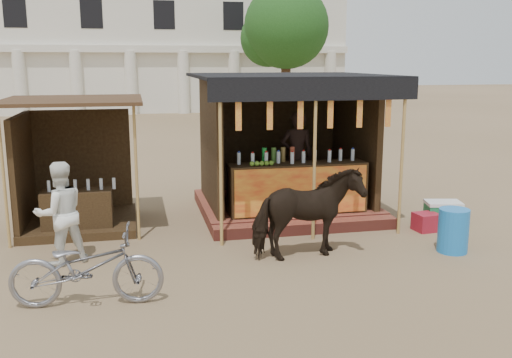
{
  "coord_description": "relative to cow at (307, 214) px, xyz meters",
  "views": [
    {
      "loc": [
        -1.96,
        -7.5,
        3.03
      ],
      "look_at": [
        0.0,
        1.6,
        1.1
      ],
      "focal_mm": 40.0,
      "sensor_mm": 36.0,
      "label": 1
    }
  ],
  "objects": [
    {
      "name": "motorbike",
      "position": [
        -3.22,
        -1.09,
        -0.22
      ],
      "size": [
        1.95,
        0.82,
        1.0
      ],
      "primitive_type": "imported",
      "rotation": [
        0.0,
        0.0,
        1.49
      ],
      "color": "gray",
      "rests_on": "ground"
    },
    {
      "name": "ground",
      "position": [
        -0.6,
        -0.63,
        -0.72
      ],
      "size": [
        120.0,
        120.0,
        0.0
      ],
      "primitive_type": "plane",
      "color": "#846B4C",
      "rests_on": "ground"
    },
    {
      "name": "main_stall",
      "position": [
        0.41,
        2.73,
        0.32
      ],
      "size": [
        3.6,
        3.61,
        2.78
      ],
      "color": "brown",
      "rests_on": "ground"
    },
    {
      "name": "bystander",
      "position": [
        -3.7,
        0.58,
        0.07
      ],
      "size": [
        0.93,
        0.84,
        1.58
      ],
      "primitive_type": "imported",
      "rotation": [
        0.0,
        0.0,
        3.53
      ],
      "color": "white",
      "rests_on": "ground"
    },
    {
      "name": "tree",
      "position": [
        5.21,
        21.51,
        3.92
      ],
      "size": [
        4.5,
        4.4,
        7.0
      ],
      "color": "#382314",
      "rests_on": "ground"
    },
    {
      "name": "red_crate",
      "position": [
        2.57,
        0.97,
        -0.55
      ],
      "size": [
        0.45,
        0.42,
        0.32
      ],
      "primitive_type": "cube",
      "rotation": [
        0.0,
        0.0,
        0.1
      ],
      "color": "maroon",
      "rests_on": "ground"
    },
    {
      "name": "cooler",
      "position": [
        3.04,
        1.22,
        -0.48
      ],
      "size": [
        0.72,
        0.56,
        0.46
      ],
      "color": "#1B7C46",
      "rests_on": "ground"
    },
    {
      "name": "secondary_stall",
      "position": [
        -3.77,
        2.6,
        0.14
      ],
      "size": [
        2.4,
        2.4,
        2.38
      ],
      "color": "#3D2B16",
      "rests_on": "ground"
    },
    {
      "name": "background_building",
      "position": [
        -2.6,
        29.31,
        3.27
      ],
      "size": [
        26.0,
        7.45,
        8.18
      ],
      "color": "silver",
      "rests_on": "ground"
    },
    {
      "name": "cow",
      "position": [
        0.0,
        0.0,
        0.0
      ],
      "size": [
        1.79,
        1.03,
        1.43
      ],
      "primitive_type": "imported",
      "rotation": [
        0.0,
        0.0,
        1.73
      ],
      "color": "black",
      "rests_on": "ground"
    },
    {
      "name": "blue_barrel",
      "position": [
        2.4,
        -0.19,
        -0.36
      ],
      "size": [
        0.58,
        0.58,
        0.71
      ],
      "primitive_type": "cylinder",
      "rotation": [
        0.0,
        0.0,
        0.22
      ],
      "color": "blue",
      "rests_on": "ground"
    }
  ]
}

